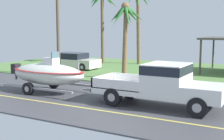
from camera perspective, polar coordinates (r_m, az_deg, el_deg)
ground at (r=22.08m, az=12.16°, el=-1.41°), size 36.00×22.00×0.11m
pickup_truck_towing at (r=13.44m, az=9.95°, el=-2.43°), size 5.89×2.07×1.91m
boat_on_trailer at (r=16.80m, az=-11.82°, el=-0.66°), size 5.76×2.26×2.20m
parked_sedan_near at (r=26.45m, az=-7.23°, el=1.65°), size 4.46×1.93×1.38m
palm_tree_near_right at (r=30.14m, az=-1.86°, el=12.16°), size 3.24×2.91×7.21m
palm_tree_far_left at (r=20.55m, az=2.53°, el=8.78°), size 2.32×2.28×5.13m
palm_tree_far_right at (r=29.56m, az=4.86°, el=11.57°), size 2.72×2.82×7.25m
utility_pole at (r=22.68m, az=-10.00°, el=10.28°), size 0.24×1.80×8.67m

